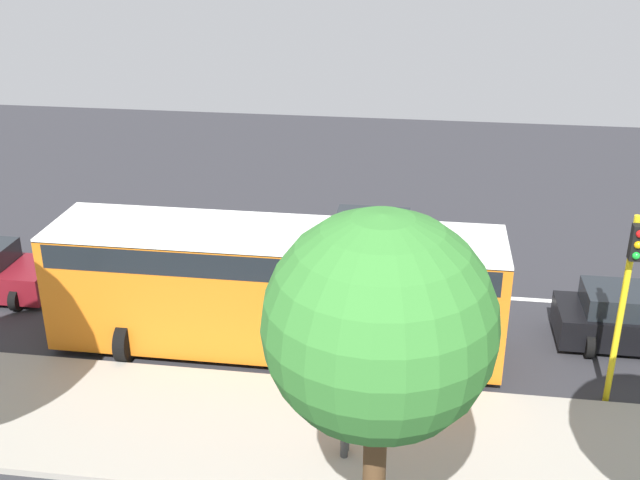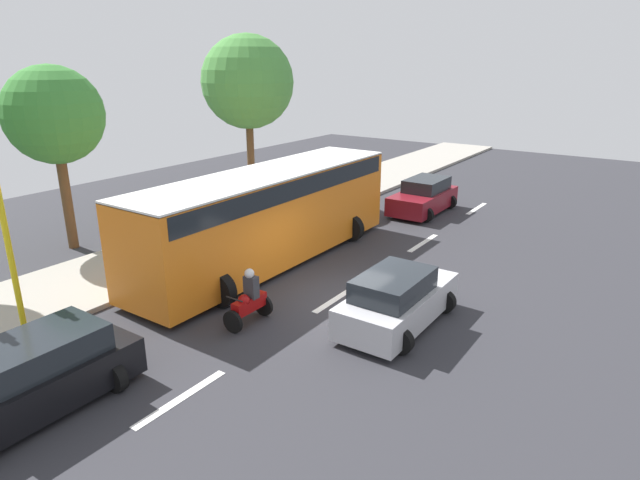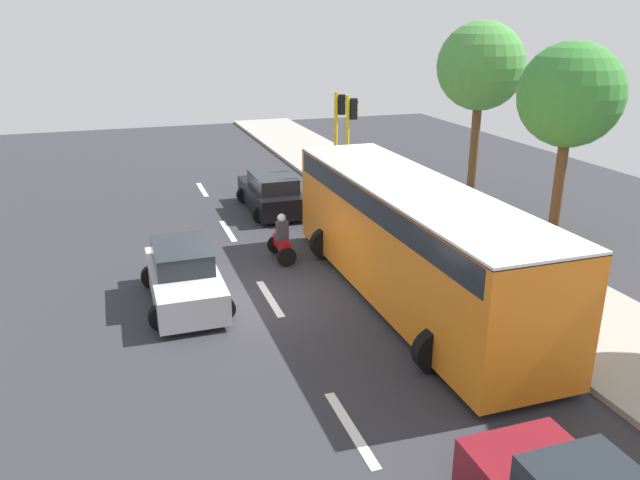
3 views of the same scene
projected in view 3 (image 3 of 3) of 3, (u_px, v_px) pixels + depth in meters
name	position (u px, v px, depth m)	size (l,w,h in m)	color
ground_plane	(270.00, 300.00, 16.92)	(40.00, 60.00, 0.10)	#2D2D33
sidewalk	(494.00, 265.00, 18.99)	(4.00, 60.00, 0.15)	#9E998E
lane_stripe_north	(351.00, 428.00, 11.55)	(0.20, 2.40, 0.01)	white
lane_stripe_mid	(270.00, 298.00, 16.90)	(0.20, 2.40, 0.01)	white
lane_stripe_south	(228.00, 231.00, 22.26)	(0.20, 2.40, 0.01)	white
lane_stripe_far_south	(202.00, 190.00, 27.61)	(0.20, 2.40, 0.01)	white
car_black	(271.00, 193.00, 24.36)	(2.17, 4.29, 1.52)	black
car_silver	(184.00, 277.00, 16.49)	(2.13, 4.04, 1.52)	#B7B7BC
city_bus	(411.00, 234.00, 16.29)	(3.20, 11.00, 3.16)	orange
motorcycle	(281.00, 241.00, 19.39)	(0.60, 1.30, 1.53)	black
pedestrian_near_signal	(494.00, 222.00, 19.75)	(0.40, 0.24, 1.69)	#3F3F3F
traffic_light_corner	(338.00, 133.00, 24.43)	(0.49, 0.24, 4.50)	yellow
traffic_light_midblock	(350.00, 138.00, 23.32)	(0.49, 0.24, 4.50)	yellow
street_tree_center	(481.00, 67.00, 24.70)	(3.46, 3.46, 7.10)	brown
street_tree_north	(570.00, 96.00, 20.08)	(3.37, 3.37, 6.51)	brown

